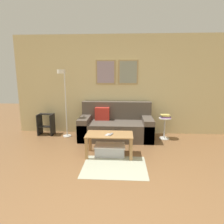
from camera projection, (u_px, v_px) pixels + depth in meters
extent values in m
plane|color=brown|center=(118.00, 221.00, 2.22)|extent=(16.00, 16.00, 0.00)
cube|color=beige|center=(122.00, 85.00, 5.20)|extent=(5.60, 0.06, 2.55)
cube|color=tan|center=(106.00, 72.00, 5.11)|extent=(0.51, 0.02, 0.62)
cube|color=#A393A8|center=(106.00, 72.00, 5.10)|extent=(0.44, 0.01, 0.55)
cube|color=tan|center=(128.00, 72.00, 5.08)|extent=(0.51, 0.02, 0.62)
cube|color=#939E8E|center=(128.00, 72.00, 5.07)|extent=(0.44, 0.01, 0.55)
cube|color=#B2B79E|center=(115.00, 167.00, 3.48)|extent=(1.11, 0.88, 0.01)
cube|color=brown|center=(116.00, 130.00, 4.93)|extent=(1.77, 0.87, 0.42)
cube|color=brown|center=(116.00, 110.00, 5.16)|extent=(1.77, 0.20, 0.45)
cube|color=brown|center=(85.00, 127.00, 4.96)|extent=(0.24, 0.87, 0.54)
cube|color=brown|center=(147.00, 128.00, 4.87)|extent=(0.24, 0.87, 0.54)
cube|color=red|center=(102.00, 114.00, 5.03)|extent=(0.36, 0.14, 0.32)
cube|color=#AD7F4C|center=(109.00, 134.00, 3.88)|extent=(0.91, 0.48, 0.02)
cube|color=#AD7F4C|center=(86.00, 149.00, 3.75)|extent=(0.06, 0.06, 0.42)
cube|color=#AD7F4C|center=(131.00, 150.00, 3.70)|extent=(0.06, 0.06, 0.42)
cube|color=#AD7F4C|center=(90.00, 141.00, 4.14)|extent=(0.06, 0.06, 0.42)
cube|color=#AD7F4C|center=(130.00, 142.00, 4.10)|extent=(0.06, 0.06, 0.42)
cube|color=#B2B2B7|center=(110.00, 150.00, 3.96)|extent=(0.57, 0.33, 0.19)
cube|color=silver|center=(110.00, 145.00, 3.93)|extent=(0.59, 0.36, 0.02)
cylinder|color=white|center=(67.00, 136.00, 5.12)|extent=(0.21, 0.21, 0.02)
cylinder|color=white|center=(66.00, 104.00, 4.95)|extent=(0.03, 0.03, 1.64)
cylinder|color=white|center=(63.00, 70.00, 4.67)|extent=(0.02, 0.25, 0.02)
cylinder|color=white|center=(61.00, 72.00, 4.56)|extent=(0.19, 0.19, 0.09)
cylinder|color=silver|center=(164.00, 138.00, 4.94)|extent=(0.25, 0.25, 0.01)
cylinder|color=silver|center=(165.00, 128.00, 4.89)|extent=(0.04, 0.04, 0.49)
cylinder|color=silver|center=(165.00, 118.00, 4.84)|extent=(0.30, 0.30, 0.02)
cube|color=#8C4C93|center=(166.00, 117.00, 4.85)|extent=(0.22, 0.16, 0.02)
cube|color=#4C4C51|center=(165.00, 116.00, 4.86)|extent=(0.26, 0.16, 0.02)
cube|color=#D8C666|center=(165.00, 116.00, 4.85)|extent=(0.20, 0.17, 0.02)
cube|color=#D8C666|center=(165.00, 115.00, 4.85)|extent=(0.22, 0.17, 0.02)
cube|color=#99999E|center=(111.00, 134.00, 3.81)|extent=(0.09, 0.15, 0.02)
cube|color=silver|center=(108.00, 135.00, 3.82)|extent=(0.11, 0.15, 0.01)
cube|color=black|center=(40.00, 124.00, 5.23)|extent=(0.03, 0.32, 0.55)
cube|color=black|center=(53.00, 124.00, 5.21)|extent=(0.03, 0.32, 0.55)
cube|color=black|center=(45.00, 127.00, 5.17)|extent=(0.32, 0.14, 0.02)
cube|color=black|center=(46.00, 114.00, 5.22)|extent=(0.32, 0.14, 0.02)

